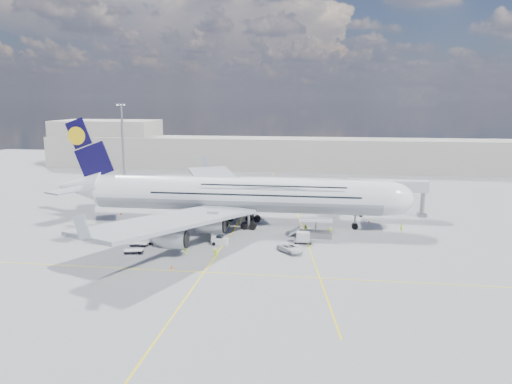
# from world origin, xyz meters

# --- Properties ---
(ground) EXTENTS (300.00, 300.00, 0.00)m
(ground) POSITION_xyz_m (0.00, 0.00, 0.00)
(ground) COLOR gray
(ground) RESTS_ON ground
(taxi_line_main) EXTENTS (0.25, 220.00, 0.01)m
(taxi_line_main) POSITION_xyz_m (0.00, 0.00, 0.01)
(taxi_line_main) COLOR yellow
(taxi_line_main) RESTS_ON ground
(taxi_line_cross) EXTENTS (120.00, 0.25, 0.01)m
(taxi_line_cross) POSITION_xyz_m (0.00, -20.00, 0.01)
(taxi_line_cross) COLOR yellow
(taxi_line_cross) RESTS_ON ground
(taxi_line_diag) EXTENTS (14.16, 99.06, 0.01)m
(taxi_line_diag) POSITION_xyz_m (14.00, 10.00, 0.01)
(taxi_line_diag) COLOR yellow
(taxi_line_diag) RESTS_ON ground
(airliner) EXTENTS (77.26, 79.15, 23.71)m
(airliner) POSITION_xyz_m (0.26, 10.00, 6.87)
(airliner) COLOR white
(airliner) RESTS_ON ground
(jet_bridge) EXTENTS (18.80, 12.10, 8.50)m
(jet_bridge) POSITION_xyz_m (29.81, 20.94, 6.85)
(jet_bridge) COLOR #B7B7BC
(jet_bridge) RESTS_ON ground
(cargo_loader) EXTENTS (8.53, 3.20, 3.67)m
(cargo_loader) POSITION_xyz_m (16.82, 2.89, 1.25)
(cargo_loader) COLOR silver
(cargo_loader) RESTS_ON ground
(light_mast) EXTENTS (3.00, 0.70, 25.50)m
(light_mast) POSITION_xyz_m (-40.00, 45.00, 13.21)
(light_mast) COLOR gray
(light_mast) RESTS_ON ground
(terminal) EXTENTS (180.00, 16.00, 12.00)m
(terminal) POSITION_xyz_m (0.00, 95.00, 6.00)
(terminal) COLOR #B2AD9E
(terminal) RESTS_ON ground
(hangar) EXTENTS (40.00, 22.00, 18.00)m
(hangar) POSITION_xyz_m (-70.00, 100.00, 9.00)
(hangar) COLOR #B2AD9E
(hangar) RESTS_ON ground
(tree_line) EXTENTS (160.00, 6.00, 8.00)m
(tree_line) POSITION_xyz_m (40.00, 140.00, 4.00)
(tree_line) COLOR #193814
(tree_line) RESTS_ON ground
(dolly_row_a) EXTENTS (3.16, 2.19, 0.42)m
(dolly_row_a) POSITION_xyz_m (-15.82, -7.42, 0.33)
(dolly_row_a) COLOR gray
(dolly_row_a) RESTS_ON ground
(dolly_row_b) EXTENTS (3.55, 2.39, 0.48)m
(dolly_row_b) POSITION_xyz_m (-14.87, -11.81, 0.37)
(dolly_row_b) COLOR gray
(dolly_row_b) RESTS_ON ground
(dolly_row_c) EXTENTS (3.15, 2.51, 1.77)m
(dolly_row_c) POSITION_xyz_m (-12.53, -6.32, 0.95)
(dolly_row_c) COLOR gray
(dolly_row_c) RESTS_ON ground
(dolly_back) EXTENTS (3.26, 2.03, 0.45)m
(dolly_back) POSITION_xyz_m (-15.46, -7.34, 0.35)
(dolly_back) COLOR gray
(dolly_back) RESTS_ON ground
(dolly_nose_far) EXTENTS (3.49, 1.95, 2.17)m
(dolly_nose_far) POSITION_xyz_m (14.77, -1.82, 1.17)
(dolly_nose_far) COLOR gray
(dolly_nose_far) RESTS_ON ground
(dolly_nose_near) EXTENTS (3.10, 2.17, 1.78)m
(dolly_nose_near) POSITION_xyz_m (-1.81, -2.78, 0.96)
(dolly_nose_near) COLOR gray
(dolly_nose_near) RESTS_ON ground
(baggage_tug) EXTENTS (3.07, 1.63, 1.85)m
(baggage_tug) POSITION_xyz_m (-0.60, -5.07, 0.82)
(baggage_tug) COLOR silver
(baggage_tug) RESTS_ON ground
(catering_truck_inner) EXTENTS (7.24, 3.83, 4.10)m
(catering_truck_inner) POSITION_xyz_m (-9.11, 20.31, 1.94)
(catering_truck_inner) COLOR gray
(catering_truck_inner) RESTS_ON ground
(catering_truck_outer) EXTENTS (7.67, 3.88, 4.38)m
(catering_truck_outer) POSITION_xyz_m (-17.44, 47.46, 2.03)
(catering_truck_outer) COLOR gray
(catering_truck_outer) RESTS_ON ground
(service_van) EXTENTS (5.47, 5.69, 1.50)m
(service_van) POSITION_xyz_m (12.74, -7.74, 0.75)
(service_van) COLOR white
(service_van) RESTS_ON ground
(crew_nose) EXTENTS (0.74, 0.65, 1.70)m
(crew_nose) POSITION_xyz_m (34.40, 9.50, 0.85)
(crew_nose) COLOR #BDE217
(crew_nose) RESTS_ON ground
(crew_loader) EXTENTS (1.12, 1.13, 1.84)m
(crew_loader) POSITION_xyz_m (14.90, 5.58, 0.92)
(crew_loader) COLOR #B3E217
(crew_loader) RESTS_ON ground
(crew_wing) EXTENTS (0.52, 0.93, 1.50)m
(crew_wing) POSITION_xyz_m (-5.38, -11.43, 0.75)
(crew_wing) COLOR #CEFF1A
(crew_wing) RESTS_ON ground
(crew_van) EXTENTS (0.99, 1.08, 1.86)m
(crew_van) POSITION_xyz_m (19.82, 3.99, 0.93)
(crew_van) COLOR #A5FF1A
(crew_van) RESTS_ON ground
(crew_tug) EXTENTS (1.44, 1.11, 1.96)m
(crew_tug) POSITION_xyz_m (0.46, -13.73, 0.98)
(crew_tug) COLOR #CFEE19
(crew_tug) RESTS_ON ground
(cone_nose) EXTENTS (0.42, 0.42, 0.53)m
(cone_nose) POSITION_xyz_m (28.42, 16.37, 0.26)
(cone_nose) COLOR orange
(cone_nose) RESTS_ON ground
(cone_wing_left_inner) EXTENTS (0.45, 0.45, 0.57)m
(cone_wing_left_inner) POSITION_xyz_m (-7.78, 16.08, 0.27)
(cone_wing_left_inner) COLOR orange
(cone_wing_left_inner) RESTS_ON ground
(cone_wing_left_outer) EXTENTS (0.45, 0.45, 0.57)m
(cone_wing_left_outer) POSITION_xyz_m (-10.52, 38.23, 0.27)
(cone_wing_left_outer) COLOR orange
(cone_wing_left_outer) RESTS_ON ground
(cone_wing_right_inner) EXTENTS (0.47, 0.47, 0.60)m
(cone_wing_right_inner) POSITION_xyz_m (-8.17, -6.39, 0.29)
(cone_wing_right_inner) COLOR orange
(cone_wing_right_inner) RESTS_ON ground
(cone_wing_right_outer) EXTENTS (0.48, 0.48, 0.61)m
(cone_wing_right_outer) POSITION_xyz_m (-5.60, -18.85, 0.29)
(cone_wing_right_outer) COLOR orange
(cone_wing_right_outer) RESTS_ON ground
(cone_tail) EXTENTS (0.46, 0.46, 0.58)m
(cone_tail) POSITION_xyz_m (-28.87, 15.71, 0.28)
(cone_tail) COLOR orange
(cone_tail) RESTS_ON ground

